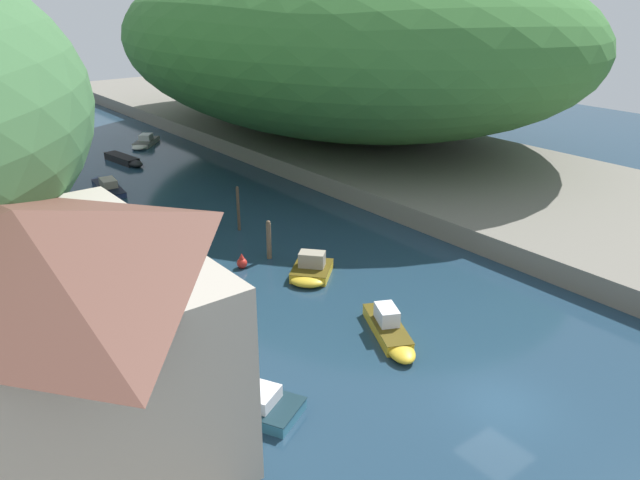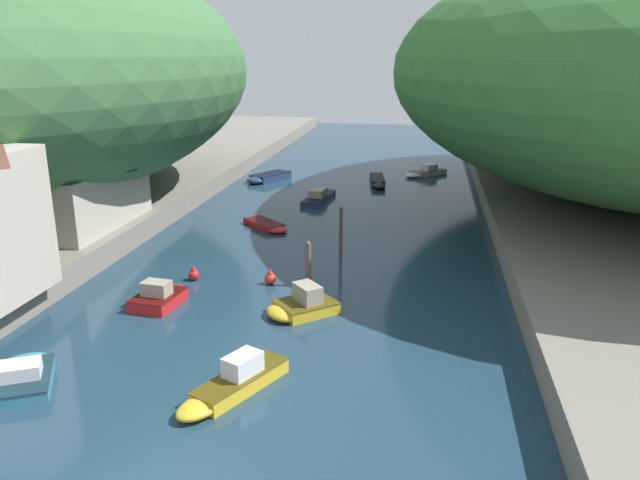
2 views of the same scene
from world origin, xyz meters
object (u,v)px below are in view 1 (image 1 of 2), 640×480
object	(u,v)px
boat_open_rowboat	(145,142)
channel_buoy_far	(242,262)
boat_small_dinghy	(126,160)
channel_buoy_near	(176,283)
boat_moored_right	(198,308)
boat_near_quay	(311,271)
boat_far_upstream	(390,331)
boat_navy_launch	(252,403)
person_by_boathouse	(14,259)
boat_mid_channel	(3,181)
boat_yellow_tender	(126,225)
person_on_quay	(73,335)
boat_far_right_bank	(107,185)
waterfront_building	(36,331)

from	to	relation	value
boat_open_rowboat	channel_buoy_far	size ratio (longest dim) A/B	5.07
boat_small_dinghy	channel_buoy_near	distance (m)	28.27
boat_small_dinghy	boat_moored_right	size ratio (longest dim) A/B	1.62
boat_near_quay	boat_far_upstream	distance (m)	7.77
boat_navy_launch	person_by_boathouse	bearing A→B (deg)	79.10
boat_mid_channel	boat_far_upstream	distance (m)	39.20
boat_yellow_tender	boat_far_upstream	world-z (taller)	boat_far_upstream
boat_yellow_tender	person_on_quay	distance (m)	18.93
boat_near_quay	boat_yellow_tender	size ratio (longest dim) A/B	0.96
boat_mid_channel	channel_buoy_near	xyz separation A→B (m)	(2.79, -27.04, 0.00)
boat_mid_channel	boat_far_right_bank	size ratio (longest dim) A/B	0.80
boat_yellow_tender	person_by_boathouse	world-z (taller)	person_by_boathouse
boat_moored_right	person_by_boathouse	size ratio (longest dim) A/B	2.10
boat_near_quay	boat_far_upstream	xyz separation A→B (m)	(-1.06, -7.70, -0.02)
boat_moored_right	person_by_boathouse	distance (m)	10.17
boat_open_rowboat	boat_near_quay	bearing A→B (deg)	123.49
channel_buoy_near	person_by_boathouse	size ratio (longest dim) A/B	0.53
boat_moored_right	boat_open_rowboat	xyz separation A→B (m)	(12.82, 36.05, -0.08)
boat_small_dinghy	channel_buoy_near	size ratio (longest dim) A/B	6.38
boat_small_dinghy	boat_open_rowboat	distance (m)	7.06
boat_open_rowboat	boat_moored_right	bearing A→B (deg)	112.70
boat_moored_right	boat_yellow_tender	distance (m)	14.42
boat_open_rowboat	channel_buoy_far	distance (m)	33.53
boat_near_quay	boat_navy_launch	distance (m)	12.38
boat_open_rowboat	boat_far_right_bank	xyz separation A→B (m)	(-8.69, -12.26, -0.01)
person_on_quay	person_by_boathouse	world-z (taller)	same
person_by_boathouse	channel_buoy_near	bearing A→B (deg)	-119.55
boat_near_quay	boat_navy_launch	bearing A→B (deg)	90.32
boat_far_right_bank	boat_yellow_tender	distance (m)	9.76
waterfront_building	boat_open_rowboat	xyz separation A→B (m)	(21.90, 43.26, -5.40)
boat_small_dinghy	channel_buoy_far	bearing A→B (deg)	73.92
boat_mid_channel	channel_buoy_near	distance (m)	27.18
waterfront_building	person_on_quay	world-z (taller)	waterfront_building
boat_small_dinghy	boat_open_rowboat	world-z (taller)	boat_open_rowboat
boat_far_right_bank	person_by_boathouse	bearing A→B (deg)	-116.49
boat_small_dinghy	person_by_boathouse	world-z (taller)	person_by_boathouse
waterfront_building	boat_mid_channel	size ratio (longest dim) A/B	2.39
boat_navy_launch	person_on_quay	distance (m)	7.98
boat_small_dinghy	boat_navy_launch	xyz separation A→B (m)	(-10.51, -38.84, 0.02)
boat_small_dinghy	boat_yellow_tender	bearing A→B (deg)	59.56
boat_moored_right	channel_buoy_near	xyz separation A→B (m)	(0.43, 3.38, -0.06)
boat_far_upstream	person_by_boathouse	bearing A→B (deg)	-23.29
boat_yellow_tender	person_on_quay	bearing A→B (deg)	15.63
person_by_boathouse	boat_far_upstream	bearing A→B (deg)	-140.31
boat_near_quay	boat_moored_right	xyz separation A→B (m)	(-7.23, 0.14, -0.02)
channel_buoy_near	person_on_quay	size ratio (longest dim) A/B	0.53
boat_mid_channel	boat_moored_right	size ratio (longest dim) A/B	1.50
boat_yellow_tender	person_on_quay	size ratio (longest dim) A/B	2.41
boat_small_dinghy	boat_yellow_tender	xyz separation A→B (m)	(-6.58, -16.18, -0.12)
channel_buoy_near	boat_mid_channel	bearing A→B (deg)	95.89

